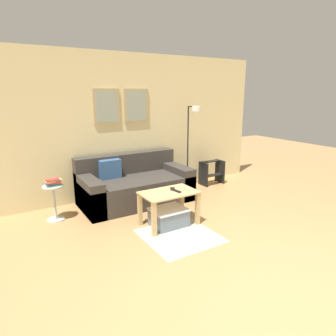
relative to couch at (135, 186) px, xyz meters
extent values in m
plane|color=tan|center=(0.17, -3.26, -0.29)|extent=(16.00, 16.00, 0.00)
cube|color=beige|center=(0.17, 0.50, 0.99)|extent=(5.60, 0.06, 2.55)
cube|color=tan|center=(-0.27, 0.46, 1.35)|extent=(0.47, 0.02, 0.60)
cube|color=#939E8E|center=(-0.27, 0.45, 1.35)|extent=(0.40, 0.01, 0.53)
cube|color=tan|center=(0.28, 0.46, 1.35)|extent=(0.47, 0.02, 0.60)
cube|color=#939E8E|center=(0.28, 0.45, 1.35)|extent=(0.40, 0.01, 0.53)
cube|color=#B2B79E|center=(-0.05, -1.49, -0.28)|extent=(0.94, 0.96, 0.01)
cube|color=#38332D|center=(0.01, -0.04, -0.06)|extent=(1.88, 0.95, 0.45)
cube|color=#38332D|center=(0.01, 0.33, 0.34)|extent=(1.88, 0.20, 0.36)
cube|color=#38332D|center=(-0.82, -0.04, 0.00)|extent=(0.24, 0.95, 0.57)
cube|color=#38332D|center=(0.83, -0.04, 0.00)|extent=(0.24, 0.95, 0.57)
cube|color=#335684|center=(-0.37, 0.16, 0.32)|extent=(0.36, 0.14, 0.32)
cube|color=tan|center=(0.02, -1.11, 0.20)|extent=(0.80, 0.50, 0.02)
cube|color=tan|center=(-0.34, -1.32, -0.05)|extent=(0.06, 0.06, 0.48)
cube|color=tan|center=(0.38, -1.32, -0.05)|extent=(0.06, 0.06, 0.48)
cube|color=tan|center=(-0.34, -0.90, -0.05)|extent=(0.06, 0.06, 0.48)
cube|color=tan|center=(0.38, -0.90, -0.05)|extent=(0.06, 0.06, 0.48)
cube|color=slate|center=(0.00, -1.13, -0.17)|extent=(0.48, 0.38, 0.24)
cube|color=silver|center=(0.00, -1.13, -0.04)|extent=(0.50, 0.41, 0.02)
cylinder|color=black|center=(1.26, 0.20, -0.28)|extent=(0.25, 0.25, 0.02)
cylinder|color=black|center=(1.26, 0.20, 0.53)|extent=(0.03, 0.03, 1.59)
cylinder|color=black|center=(1.26, 0.07, 1.32)|extent=(0.02, 0.25, 0.02)
cylinder|color=white|center=(1.26, -0.06, 1.29)|extent=(0.16, 0.16, 0.09)
cylinder|color=silver|center=(-1.35, -0.07, -0.28)|extent=(0.26, 0.26, 0.01)
cylinder|color=silver|center=(-1.35, -0.07, -0.02)|extent=(0.04, 0.04, 0.51)
cylinder|color=silver|center=(-1.35, -0.07, 0.24)|extent=(0.30, 0.30, 0.02)
cube|color=#387F4C|center=(-1.33, -0.08, 0.26)|extent=(0.21, 0.15, 0.02)
cube|color=#335199|center=(-1.35, -0.08, 0.28)|extent=(0.20, 0.13, 0.02)
cube|color=#B73333|center=(-1.33, -0.08, 0.30)|extent=(0.22, 0.16, 0.02)
cube|color=#D8C666|center=(-1.34, -0.07, 0.33)|extent=(0.24, 0.16, 0.03)
cube|color=#B73333|center=(-1.35, -0.10, 0.35)|extent=(0.20, 0.14, 0.02)
cube|color=black|center=(0.12, -1.15, 0.22)|extent=(0.06, 0.15, 0.02)
cube|color=black|center=(0.13, -1.02, 0.22)|extent=(0.13, 0.15, 0.01)
cube|color=black|center=(1.60, 0.13, -0.04)|extent=(0.03, 0.28, 0.49)
cube|color=black|center=(2.05, 0.13, -0.04)|extent=(0.03, 0.28, 0.49)
cube|color=black|center=(1.82, 0.08, -0.08)|extent=(0.42, 0.13, 0.02)
cube|color=black|center=(1.82, 0.17, 0.19)|extent=(0.42, 0.13, 0.02)
camera|label=1|loc=(-2.09, -4.55, 1.59)|focal=32.00mm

